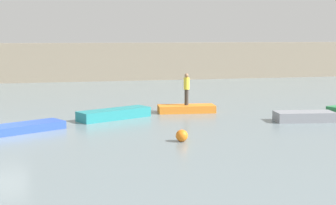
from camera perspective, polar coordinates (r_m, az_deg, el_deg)
embankment_wall at (r=47.11m, az=-16.13°, el=4.35°), size 80.00×1.20×3.53m
rowboat_blue at (r=23.32m, az=-15.95°, el=-2.74°), size 3.65×2.74×0.36m
rowboat_teal at (r=25.87m, az=-6.13°, el=-1.31°), size 3.98×2.69×0.50m
rowboat_orange at (r=27.88m, az=2.11°, el=-0.71°), size 3.24×1.46×0.41m
rowboat_grey at (r=25.93m, az=15.24°, el=-1.54°), size 3.05×1.62×0.48m
person_yellow_shirt at (r=27.73m, az=2.12°, el=1.71°), size 0.32×0.32×1.76m
mooring_buoy at (r=20.28m, az=1.58°, el=-3.78°), size 0.50×0.50×0.50m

